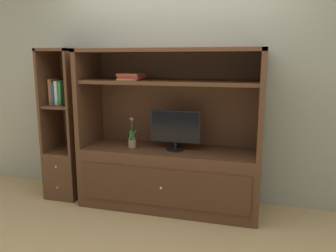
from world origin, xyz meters
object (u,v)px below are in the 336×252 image
Objects in this scene: media_console at (169,160)px; bookshelf_tall at (67,146)px; tv_monitor at (175,129)px; potted_plant at (132,141)px; magazine_stack at (132,77)px; upright_book_row at (58,93)px.

media_console is 1.12× the size of bookshelf_tall.
tv_monitor is (0.07, -0.03, 0.34)m from media_console.
potted_plant is (-0.39, -0.06, 0.19)m from media_console.
media_console is 1.21m from bookshelf_tall.
magazine_stack is at bearing -0.94° from bookshelf_tall.
media_console reaches higher than upright_book_row.
media_console reaches higher than magazine_stack.
upright_book_row is (-0.88, 0.05, 0.48)m from potted_plant.
potted_plant is 0.93× the size of magazine_stack.
media_console is at bearing -0.14° from bookshelf_tall.
upright_book_row reaches higher than tv_monitor.
potted_plant is at bearing -176.60° from tv_monitor.
bookshelf_tall reaches higher than magazine_stack.
upright_book_row is at bearing 178.88° from tv_monitor.
tv_monitor is 1.88× the size of upright_book_row.
bookshelf_tall is at bearing 9.93° from upright_book_row.
upright_book_row is at bearing -179.65° from media_console.
magazine_stack is at bearing -178.52° from media_console.
tv_monitor is 0.48m from potted_plant.
potted_plant is at bearing -171.04° from media_console.
magazine_stack is 0.21× the size of bookshelf_tall.
media_console is 3.57× the size of tv_monitor.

